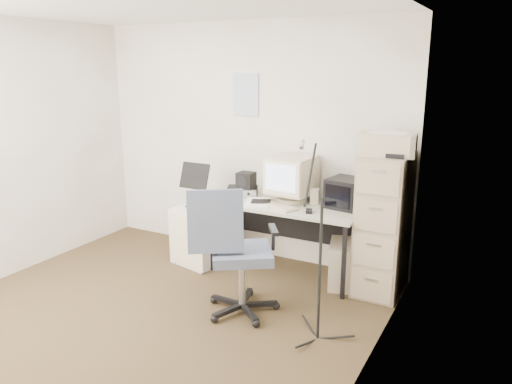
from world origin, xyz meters
The scene contains 22 objects.
floor centered at (0.00, 0.00, -0.01)m, with size 3.60×3.60×0.01m, color #3F301E.
ceiling centered at (0.00, 0.00, 2.50)m, with size 3.60×3.60×0.01m, color white.
wall_back centered at (0.00, 1.80, 1.25)m, with size 3.60×0.02×2.50m, color white.
wall_right centered at (1.80, 0.00, 1.25)m, with size 0.02×3.60×2.50m, color white.
wall_calendar centered at (-0.02, 1.79, 1.75)m, with size 0.30×0.02×0.44m, color white.
filing_cabinet centered at (1.58, 1.48, 0.65)m, with size 0.40×0.60×1.30m, color tan.
printer centered at (1.58, 1.42, 1.39)m, with size 0.48×0.33×0.19m, color beige.
desk centered at (0.63, 1.45, 0.36)m, with size 1.50×0.70×0.73m, color beige.
crt_monitor centered at (0.63, 1.55, 0.96)m, with size 0.41×0.43×0.45m, color beige.
crt_tv centered at (1.18, 1.59, 0.87)m, with size 0.31×0.33×0.28m, color black.
desk_speaker centered at (0.87, 1.57, 0.80)m, with size 0.08×0.08×0.15m, color beige.
keyboard centered at (0.60, 1.28, 0.74)m, with size 0.44×0.16×0.02m, color beige.
mouse centered at (0.94, 1.26, 0.74)m, with size 0.06×0.10×0.03m, color black.
radio_receiver centered at (0.09, 1.52, 0.77)m, with size 0.31×0.22×0.09m, color black.
radio_speaker centered at (0.15, 1.49, 0.90)m, with size 0.17×0.16×0.17m, color black.
papers centered at (0.37, 1.31, 0.74)m, with size 0.23×0.32×0.02m, color white.
pc_tower centered at (1.21, 1.44, 0.21)m, with size 0.20×0.45×0.42m, color beige.
office_chair centered at (0.65, 0.51, 0.55)m, with size 0.64×0.64×1.10m, color #4D5765.
side_cart centered at (-0.30, 1.24, 0.30)m, with size 0.48×0.39×0.60m, color silver.
music_stand centered at (-0.35, 1.31, 0.84)m, with size 0.33×0.18×0.48m, color black.
headphones centered at (-0.32, 1.21, 0.64)m, with size 0.14×0.14×0.03m, color black.
mic_stand centered at (1.38, 0.42, 0.74)m, with size 0.02×0.02×1.48m, color black.
Camera 1 is at (2.58, -2.87, 2.07)m, focal length 35.00 mm.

